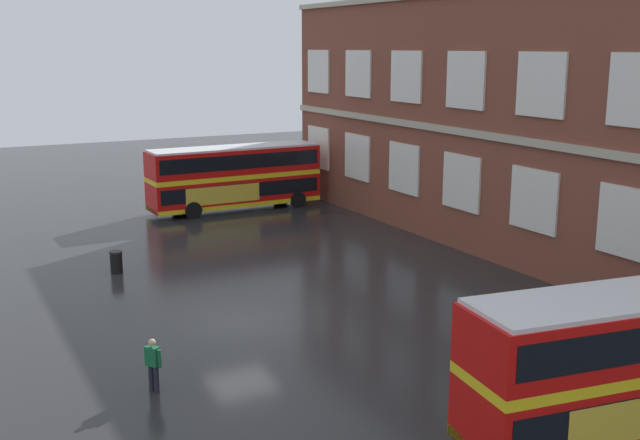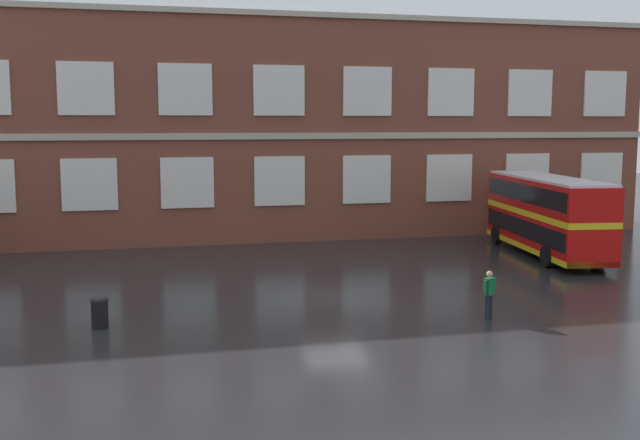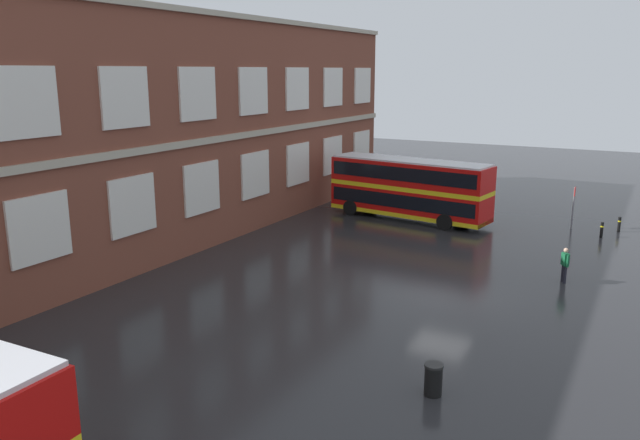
{
  "view_description": "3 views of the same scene",
  "coord_description": "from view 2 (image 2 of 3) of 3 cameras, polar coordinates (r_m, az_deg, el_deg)",
  "views": [
    {
      "loc": [
        25.86,
        -10.18,
        10.22
      ],
      "look_at": [
        0.7,
        3.05,
        3.82
      ],
      "focal_mm": 43.28,
      "sensor_mm": 36.0,
      "label": 1
    },
    {
      "loc": [
        -7.74,
        -28.52,
        6.85
      ],
      "look_at": [
        0.61,
        4.96,
        2.43
      ],
      "focal_mm": 42.86,
      "sensor_mm": 36.0,
      "label": 2
    },
    {
      "loc": [
        -26.16,
        -8.0,
        9.85
      ],
      "look_at": [
        -1.96,
        5.22,
        3.26
      ],
      "focal_mm": 35.3,
      "sensor_mm": 36.0,
      "label": 3
    }
  ],
  "objects": [
    {
      "name": "waiting_passenger",
      "position": [
        27.49,
        12.51,
        -5.31
      ],
      "size": [
        0.59,
        0.43,
        1.7
      ],
      "color": "black",
      "rests_on": "ground"
    },
    {
      "name": "double_decker_middle",
      "position": [
        41.14,
        16.55,
        0.43
      ],
      "size": [
        4.05,
        11.25,
        4.07
      ],
      "color": "red",
      "rests_on": "ground"
    },
    {
      "name": "ground_plane",
      "position": [
        32.22,
        0.22,
        -4.98
      ],
      "size": [
        120.0,
        120.0,
        0.0
      ],
      "primitive_type": "plane",
      "color": "#232326"
    },
    {
      "name": "station_litter_bin",
      "position": [
        26.74,
        -16.12,
        -6.68
      ],
      "size": [
        0.6,
        0.6,
        1.03
      ],
      "color": "black",
      "rests_on": "ground"
    },
    {
      "name": "brick_terminal_building",
      "position": [
        47.23,
        -4.0,
        6.67
      ],
      "size": [
        46.58,
        8.19,
        12.99
      ],
      "color": "brown",
      "rests_on": "ground"
    }
  ]
}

